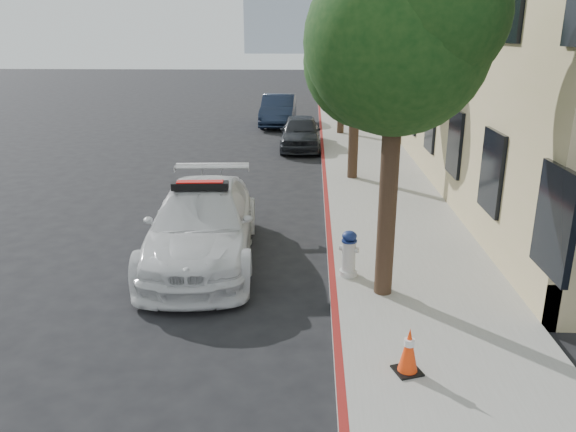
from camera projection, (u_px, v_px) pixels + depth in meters
The scene contains 12 objects.
ground at pixel (231, 253), 11.68m from camera, with size 120.00×120.00×0.00m, color black.
sidewalk at pixel (364, 153), 21.00m from camera, with size 3.20×50.00×0.15m, color gray.
curb_strip at pixel (323, 153), 21.07m from camera, with size 0.12×50.00×0.15m, color maroon.
building at pixel (490, 17), 23.98m from camera, with size 8.00×36.00×10.00m, color tan.
tree_near at pixel (399, 40), 8.32m from camera, with size 2.92×2.82×5.62m.
tree_mid at pixel (358, 40), 15.95m from camera, with size 2.77×2.64×5.43m.
tree_far at pixel (344, 32), 23.47m from camera, with size 3.10×3.00×5.81m.
police_car at pixel (202, 224), 11.19m from camera, with size 2.46×5.24×1.63m.
parked_car_mid at pixel (300, 132), 21.94m from camera, with size 1.55×3.84×1.31m, color black.
parked_car_far at pixel (279, 110), 27.53m from camera, with size 1.56×4.48×1.47m, color #141D32.
fire_hydrant at pixel (349, 254), 10.15m from camera, with size 0.36×0.33×0.86m.
traffic_cone at pixel (409, 350), 7.26m from camera, with size 0.43×0.43×0.64m.
Camera 1 is at (1.66, -10.79, 4.39)m, focal length 35.00 mm.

